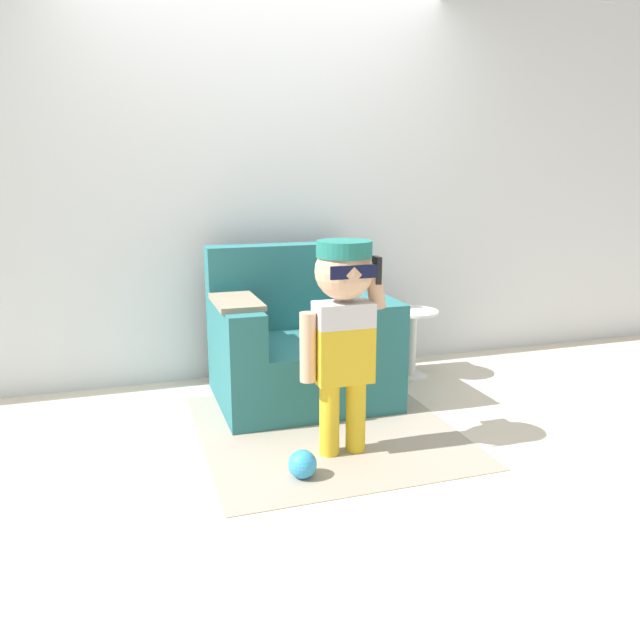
{
  "coord_description": "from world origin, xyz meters",
  "views": [
    {
      "loc": [
        -0.94,
        -3.49,
        1.38
      ],
      "look_at": [
        0.07,
        -0.37,
        0.6
      ],
      "focal_mm": 35.0,
      "sensor_mm": 36.0,
      "label": 1
    }
  ],
  "objects_px": {
    "person_child": "(343,315)",
    "toy_ball": "(302,464)",
    "armchair": "(299,345)",
    "side_table": "(412,337)"
  },
  "relations": [
    {
      "from": "armchair",
      "to": "side_table",
      "type": "bearing_deg",
      "value": 8.23
    },
    {
      "from": "person_child",
      "to": "toy_ball",
      "type": "relative_size",
      "value": 7.99
    },
    {
      "from": "armchair",
      "to": "side_table",
      "type": "distance_m",
      "value": 0.84
    },
    {
      "from": "person_child",
      "to": "toy_ball",
      "type": "xyz_separation_m",
      "value": [
        -0.26,
        -0.19,
        -0.64
      ]
    },
    {
      "from": "armchair",
      "to": "toy_ball",
      "type": "bearing_deg",
      "value": -105.37
    },
    {
      "from": "side_table",
      "to": "toy_ball",
      "type": "bearing_deg",
      "value": -134.01
    },
    {
      "from": "side_table",
      "to": "person_child",
      "type": "bearing_deg",
      "value": -131.56
    },
    {
      "from": "armchair",
      "to": "person_child",
      "type": "distance_m",
      "value": 0.93
    },
    {
      "from": "toy_ball",
      "to": "person_child",
      "type": "bearing_deg",
      "value": 36.24
    },
    {
      "from": "toy_ball",
      "to": "side_table",
      "type": "bearing_deg",
      "value": 45.99
    }
  ]
}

